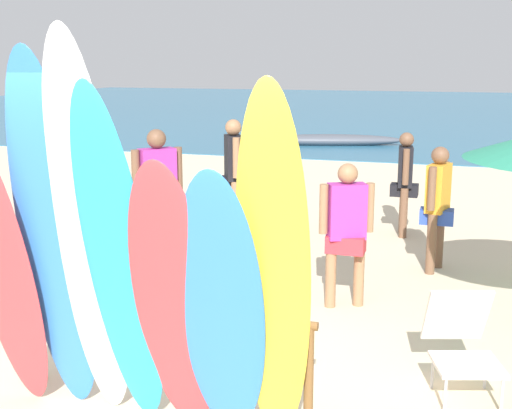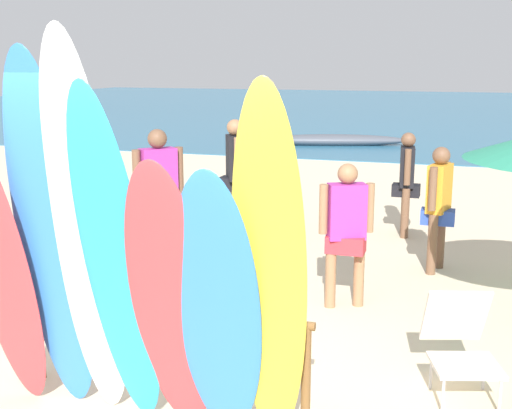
# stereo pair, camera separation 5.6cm
# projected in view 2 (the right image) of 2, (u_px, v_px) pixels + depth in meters

# --- Properties ---
(ground) EXTENTS (60.00, 60.00, 0.00)m
(ground) POSITION_uv_depth(u_px,v_px,m) (386.00, 156.00, 18.25)
(ground) COLOR beige
(ocean_water) EXTENTS (60.00, 40.00, 0.02)m
(ocean_water) POSITION_uv_depth(u_px,v_px,m) (429.00, 109.00, 35.73)
(ocean_water) COLOR teal
(ocean_water) RESTS_ON ground
(surfboard_rack) EXTENTS (2.35, 0.07, 0.77)m
(surfboard_rack) POSITION_uv_depth(u_px,v_px,m) (163.00, 328.00, 5.09)
(surfboard_rack) COLOR brown
(surfboard_rack) RESTS_ON ground
(surfboard_red_0) EXTENTS (0.59, 0.61, 2.23)m
(surfboard_red_0) POSITION_uv_depth(u_px,v_px,m) (1.00, 269.00, 4.78)
(surfboard_red_0) COLOR #D13D42
(surfboard_red_0) RESTS_ON ground
(surfboard_blue_1) EXTENTS (0.57, 0.62, 2.69)m
(surfboard_blue_1) POSITION_uv_depth(u_px,v_px,m) (52.00, 241.00, 4.66)
(surfboard_blue_1) COLOR #337AD1
(surfboard_blue_1) RESTS_ON ground
(surfboard_white_2) EXTENTS (0.54, 0.62, 2.82)m
(surfboard_white_2) POSITION_uv_depth(u_px,v_px,m) (87.00, 235.00, 4.56)
(surfboard_white_2) COLOR white
(surfboard_white_2) RESTS_ON ground
(surfboard_teal_3) EXTENTS (0.57, 0.70, 2.48)m
(surfboard_teal_3) POSITION_uv_depth(u_px,v_px,m) (117.00, 265.00, 4.44)
(surfboard_teal_3) COLOR #289EC6
(surfboard_teal_3) RESTS_ON ground
(surfboard_red_4) EXTENTS (0.59, 0.64, 2.02)m
(surfboard_red_4) POSITION_uv_depth(u_px,v_px,m) (171.00, 303.00, 4.41)
(surfboard_red_4) COLOR #D13D42
(surfboard_red_4) RESTS_ON ground
(surfboard_blue_5) EXTENTS (0.61, 0.60, 1.97)m
(surfboard_blue_5) POSITION_uv_depth(u_px,v_px,m) (218.00, 312.00, 4.33)
(surfboard_blue_5) COLOR #337AD1
(surfboard_blue_5) RESTS_ON ground
(surfboard_yellow_6) EXTENTS (0.52, 0.58, 2.50)m
(surfboard_yellow_6) POSITION_uv_depth(u_px,v_px,m) (270.00, 275.00, 4.21)
(surfboard_yellow_6) COLOR yellow
(surfboard_yellow_6) RESTS_ON ground
(beachgoer_strolling) EXTENTS (0.40, 0.57, 1.55)m
(beachgoer_strolling) POSITION_uv_depth(u_px,v_px,m) (439.00, 200.00, 8.17)
(beachgoer_strolling) COLOR brown
(beachgoer_strolling) RESTS_ON ground
(beachgoer_midbeach) EXTENTS (0.54, 0.35, 1.54)m
(beachgoer_midbeach) POSITION_uv_depth(u_px,v_px,m) (346.00, 226.00, 6.97)
(beachgoer_midbeach) COLOR #9E704C
(beachgoer_midbeach) RESTS_ON ground
(beachgoer_by_water) EXTENTS (0.49, 0.51, 1.75)m
(beachgoer_by_water) POSITION_uv_depth(u_px,v_px,m) (159.00, 188.00, 8.36)
(beachgoer_by_water) COLOR brown
(beachgoer_by_water) RESTS_ON ground
(beachgoer_near_rack) EXTENTS (0.45, 0.59, 1.73)m
(beachgoer_near_rack) POSITION_uv_depth(u_px,v_px,m) (235.00, 169.00, 9.91)
(beachgoer_near_rack) COLOR #9E704C
(beachgoer_near_rack) RESTS_ON ground
(beachgoer_photographing) EXTENTS (0.40, 0.58, 1.54)m
(beachgoer_photographing) POSITION_uv_depth(u_px,v_px,m) (407.00, 177.00, 9.87)
(beachgoer_photographing) COLOR brown
(beachgoer_photographing) RESTS_ON ground
(beach_chair_red) EXTENTS (0.68, 0.82, 0.81)m
(beach_chair_red) POSITION_uv_depth(u_px,v_px,m) (460.00, 339.00, 5.26)
(beach_chair_red) COLOR #B7B7BC
(beach_chair_red) RESTS_ON ground
(distant_boat) EXTENTS (4.56, 1.87, 0.36)m
(distant_boat) POSITION_uv_depth(u_px,v_px,m) (332.00, 140.00, 20.49)
(distant_boat) COLOR #4C515B
(distant_boat) RESTS_ON ground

